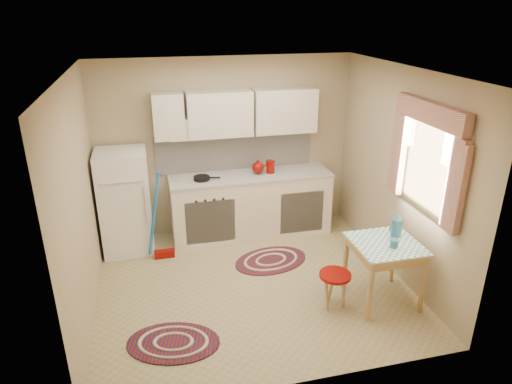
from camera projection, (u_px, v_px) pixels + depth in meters
The scene contains 14 objects.
room_shell at pixel (260, 151), 5.13m from camera, with size 3.64×3.60×2.52m.
fridge at pixel (125, 202), 6.03m from camera, with size 0.65×0.60×1.40m, color white.
broom at pixel (161, 216), 5.85m from camera, with size 0.28×0.12×1.20m, color #1C6BB2, non-canonical shape.
base_cabinets at pixel (251, 206), 6.55m from camera, with size 2.25×0.60×0.88m, color #F0E4D0.
countertop at pixel (251, 176), 6.38m from camera, with size 2.27×0.62×0.04m, color #BBB7B1.
frying_pan at pixel (202, 178), 6.16m from camera, with size 0.22×0.22×0.05m, color black.
red_kettle at pixel (258, 168), 6.36m from camera, with size 0.19×0.17×0.19m, color #820904, non-canonical shape.
red_canister at pixel (270, 168), 6.40m from camera, with size 0.11×0.11×0.16m, color #820904.
table at pixel (383, 272), 5.08m from camera, with size 0.72×0.72×0.72m, color tan.
stool at pixel (334, 290), 5.01m from camera, with size 0.35×0.35×0.42m, color #820904.
coffee_pot at pixel (397, 225), 5.03m from camera, with size 0.14×0.12×0.29m, color #2A6480, non-canonical shape.
mug at pixel (394, 244), 4.84m from camera, with size 0.09×0.09×0.10m, color #2A6480.
rug_center at pixel (271, 260), 5.99m from camera, with size 0.99×0.66×0.02m, color maroon, non-canonical shape.
rug_left at pixel (173, 343), 4.53m from camera, with size 0.93×0.62×0.02m, color maroon, non-canonical shape.
Camera 1 is at (-1.06, -4.53, 3.12)m, focal length 32.00 mm.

